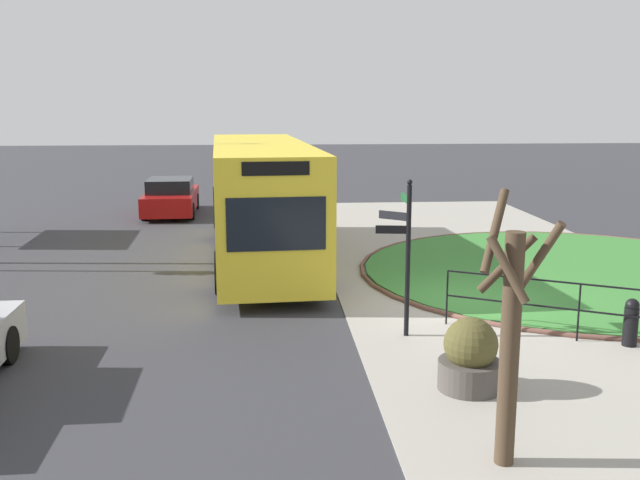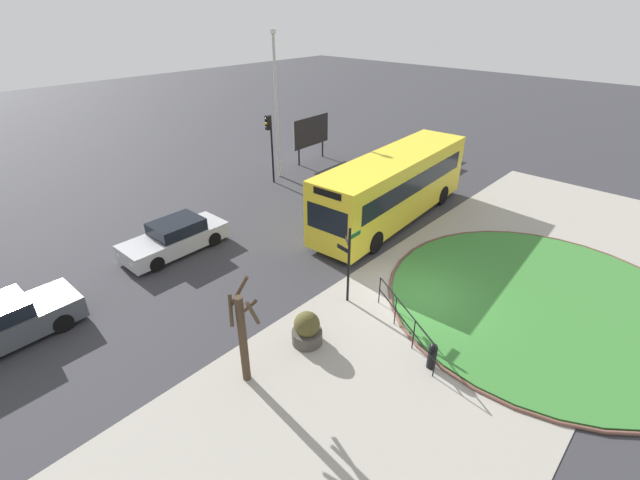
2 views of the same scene
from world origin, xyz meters
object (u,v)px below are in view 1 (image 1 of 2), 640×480
(planter_near_signpost, at_px, (470,358))
(bollard_foreground, at_px, (631,322))
(signpost_directional, at_px, (405,247))
(bus_yellow, at_px, (261,198))
(car_trailing, at_px, (171,198))
(street_tree_bare, at_px, (510,331))

(planter_near_signpost, bearing_deg, bollard_foreground, -63.47)
(signpost_directional, relative_size, bus_yellow, 0.28)
(bollard_foreground, height_order, car_trailing, car_trailing)
(bollard_foreground, relative_size, car_trailing, 0.20)
(bollard_foreground, height_order, planter_near_signpost, planter_near_signpost)
(signpost_directional, xyz_separation_m, bus_yellow, (6.69, 2.70, 0.03))
(signpost_directional, bearing_deg, car_trailing, 22.40)
(bollard_foreground, height_order, bus_yellow, bus_yellow)
(bus_yellow, xyz_separation_m, car_trailing, (8.59, 3.59, -1.08))
(car_trailing, xyz_separation_m, planter_near_signpost, (-17.91, -6.82, -0.16))
(bollard_foreground, bearing_deg, planter_near_signpost, 116.53)
(bollard_foreground, relative_size, bus_yellow, 0.08)
(bollard_foreground, bearing_deg, car_trailing, 32.38)
(signpost_directional, relative_size, street_tree_bare, 0.89)
(bus_yellow, distance_m, car_trailing, 9.37)
(car_trailing, relative_size, planter_near_signpost, 3.98)
(bollard_foreground, distance_m, car_trailing, 19.17)
(street_tree_bare, bearing_deg, signpost_directional, 3.76)
(street_tree_bare, bearing_deg, car_trailing, 18.18)
(bollard_foreground, distance_m, street_tree_bare, 5.52)
(signpost_directional, height_order, bollard_foreground, signpost_directional)
(bus_yellow, bearing_deg, planter_near_signpost, 15.21)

